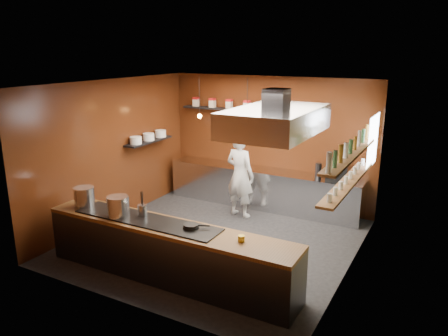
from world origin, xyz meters
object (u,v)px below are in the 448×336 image
Objects in this scene: stockpot_large at (84,197)px; stockpot_small at (118,206)px; chef at (240,175)px; extractor_hood at (276,121)px; espresso_machine at (337,170)px.

stockpot_large is 0.85m from stockpot_small.
chef reaches higher than stockpot_large.
extractor_hood reaches higher than chef.
extractor_hood is at bearing -111.37° from espresso_machine.
chef is at bearing -171.21° from espresso_machine.
stockpot_small is (-2.19, -1.29, -1.40)m from extractor_hood.
espresso_machine is at bearing 47.63° from stockpot_large.
stockpot_large is 5.09m from espresso_machine.
espresso_machine reaches higher than stockpot_small.
extractor_hood is 5.78× the size of stockpot_large.
stockpot_large is (-3.04, -1.21, -1.40)m from extractor_hood.
chef is (0.68, 3.10, -0.17)m from stockpot_small.
stockpot_small is 0.19× the size of chef.
extractor_hood is 2.90m from stockpot_small.
espresso_machine is (3.43, 3.76, 0.01)m from stockpot_large.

